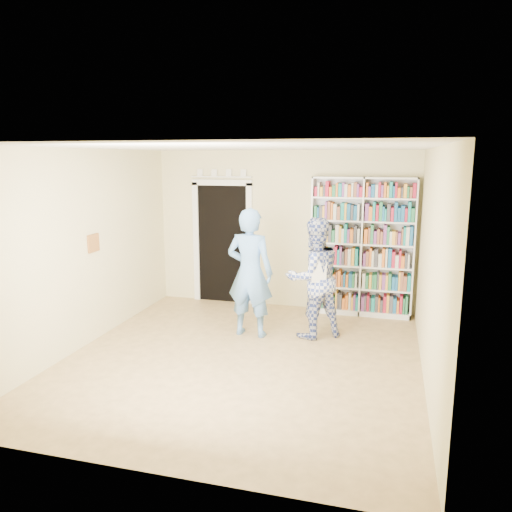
{
  "coord_description": "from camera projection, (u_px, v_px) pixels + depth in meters",
  "views": [
    {
      "loc": [
        1.77,
        -5.86,
        2.58
      ],
      "look_at": [
        -0.05,
        0.9,
        1.19
      ],
      "focal_mm": 35.0,
      "sensor_mm": 36.0,
      "label": 1
    }
  ],
  "objects": [
    {
      "name": "floor",
      "position": [
        242.0,
        359.0,
        6.5
      ],
      "size": [
        5.0,
        5.0,
        0.0
      ],
      "primitive_type": "plane",
      "color": "olive",
      "rests_on": "ground"
    },
    {
      "name": "ceiling",
      "position": [
        241.0,
        147.0,
        5.98
      ],
      "size": [
        5.0,
        5.0,
        0.0
      ],
      "primitive_type": "plane",
      "rotation": [
        3.14,
        0.0,
        0.0
      ],
      "color": "white",
      "rests_on": "wall_back"
    },
    {
      "name": "wall_back",
      "position": [
        283.0,
        230.0,
        8.61
      ],
      "size": [
        4.5,
        0.0,
        4.5
      ],
      "primitive_type": "plane",
      "rotation": [
        1.57,
        0.0,
        0.0
      ],
      "color": "beige",
      "rests_on": "floor"
    },
    {
      "name": "wall_left",
      "position": [
        84.0,
        249.0,
        6.82
      ],
      "size": [
        0.0,
        5.0,
        5.0
      ],
      "primitive_type": "plane",
      "rotation": [
        1.57,
        0.0,
        1.57
      ],
      "color": "beige",
      "rests_on": "floor"
    },
    {
      "name": "wall_right",
      "position": [
        431.0,
        268.0,
        5.66
      ],
      "size": [
        0.0,
        5.0,
        5.0
      ],
      "primitive_type": "plane",
      "rotation": [
        1.57,
        0.0,
        -1.57
      ],
      "color": "beige",
      "rests_on": "floor"
    },
    {
      "name": "bookshelf",
      "position": [
        362.0,
        246.0,
        8.15
      ],
      "size": [
        1.66,
        0.31,
        2.28
      ],
      "rotation": [
        0.0,
        0.0,
        0.32
      ],
      "color": "white",
      "rests_on": "floor"
    },
    {
      "name": "doorway",
      "position": [
        223.0,
        237.0,
        8.9
      ],
      "size": [
        1.1,
        0.08,
        2.43
      ],
      "color": "black",
      "rests_on": "floor"
    },
    {
      "name": "wall_art",
      "position": [
        93.0,
        243.0,
        6.99
      ],
      "size": [
        0.03,
        0.25,
        0.25
      ],
      "primitive_type": "cube",
      "color": "brown",
      "rests_on": "wall_left"
    },
    {
      "name": "man_blue",
      "position": [
        250.0,
        273.0,
        7.21
      ],
      "size": [
        0.72,
        0.5,
        1.88
      ],
      "primitive_type": "imported",
      "rotation": [
        0.0,
        0.0,
        3.07
      ],
      "color": "#5C8FCC",
      "rests_on": "floor"
    },
    {
      "name": "man_plaid",
      "position": [
        314.0,
        278.0,
        7.17
      ],
      "size": [
        1.08,
        1.03,
        1.75
      ],
      "primitive_type": "imported",
      "rotation": [
        0.0,
        0.0,
        3.76
      ],
      "color": "navy",
      "rests_on": "floor"
    },
    {
      "name": "paper_sheet",
      "position": [
        319.0,
        272.0,
        6.89
      ],
      "size": [
        0.19,
        0.11,
        0.3
      ],
      "primitive_type": "cube",
      "rotation": [
        0.0,
        0.0,
        0.51
      ],
      "color": "white",
      "rests_on": "man_plaid"
    }
  ]
}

